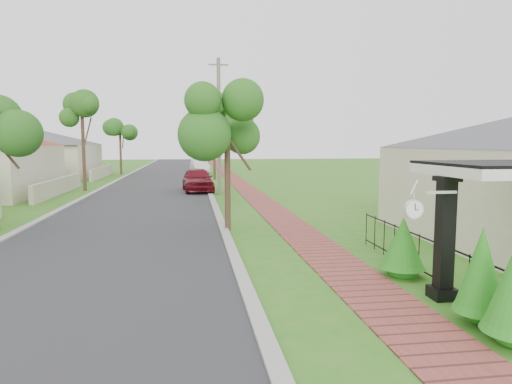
{
  "coord_description": "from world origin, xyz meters",
  "views": [
    {
      "loc": [
        -0.5,
        -9.41,
        3.17
      ],
      "look_at": [
        1.69,
        5.9,
        1.5
      ],
      "focal_mm": 32.0,
      "sensor_mm": 36.0,
      "label": 1
    }
  ],
  "objects": [
    {
      "name": "ground",
      "position": [
        0.0,
        0.0,
        0.0
      ],
      "size": [
        160.0,
        160.0,
        0.0
      ],
      "primitive_type": "plane",
      "color": "#2F721B",
      "rests_on": "ground"
    },
    {
      "name": "sidewalk",
      "position": [
        3.25,
        20.0,
        0.0
      ],
      "size": [
        1.5,
        120.0,
        0.03
      ],
      "primitive_type": "cube",
      "color": "#99453D",
      "rests_on": "ground"
    },
    {
      "name": "hedge_row",
      "position": [
        4.45,
        -1.62,
        0.79
      ],
      "size": [
        0.93,
        4.73,
        1.85
      ],
      "color": "#1C6915",
      "rests_on": "ground"
    },
    {
      "name": "station_clock",
      "position": [
        3.7,
        -1.4,
        1.95
      ],
      "size": [
        1.04,
        0.13,
        0.53
      ],
      "color": "silver",
      "rests_on": "ground"
    },
    {
      "name": "street_trees",
      "position": [
        -2.87,
        26.84,
        4.54
      ],
      "size": [
        10.7,
        37.65,
        5.89
      ],
      "color": "#382619",
      "rests_on": "ground"
    },
    {
      "name": "parked_car_red",
      "position": [
        -0.09,
        20.47,
        0.78
      ],
      "size": [
        2.18,
        4.69,
        1.56
      ],
      "primitive_type": "imported",
      "rotation": [
        0.0,
        0.0,
        0.08
      ],
      "color": "maroon",
      "rests_on": "ground"
    },
    {
      "name": "kerb_left",
      "position": [
        -6.65,
        20.0,
        0.0
      ],
      "size": [
        0.3,
        120.0,
        0.1
      ],
      "primitive_type": "cube",
      "color": "#9E9E99",
      "rests_on": "ground"
    },
    {
      "name": "near_tree",
      "position": [
        0.8,
        7.0,
        3.82
      ],
      "size": [
        1.87,
        1.87,
        4.81
      ],
      "color": "#382619",
      "rests_on": "ground"
    },
    {
      "name": "utility_pole",
      "position": [
        1.22,
        18.62,
        4.18
      ],
      "size": [
        1.2,
        0.24,
        8.23
      ],
      "color": "#716758",
      "rests_on": "ground"
    },
    {
      "name": "far_house_grey",
      "position": [
        -14.97,
        34.0,
        2.34
      ],
      "size": [
        15.56,
        15.56,
        4.6
      ],
      "color": "beige",
      "rests_on": "ground"
    },
    {
      "name": "road",
      "position": [
        -3.0,
        20.0,
        0.0
      ],
      "size": [
        7.0,
        120.0,
        0.02
      ],
      "primitive_type": "cube",
      "color": "#28282B",
      "rests_on": "ground"
    },
    {
      "name": "kerb_right",
      "position": [
        0.65,
        20.0,
        0.0
      ],
      "size": [
        0.3,
        120.0,
        0.1
      ],
      "primitive_type": "cube",
      "color": "#9E9E99",
      "rests_on": "ground"
    },
    {
      "name": "parked_car_white",
      "position": [
        0.4,
        37.6,
        0.73
      ],
      "size": [
        2.06,
        4.6,
        1.46
      ],
      "primitive_type": "imported",
      "rotation": [
        0.0,
        0.0,
        0.12
      ],
      "color": "white",
      "rests_on": "ground"
    },
    {
      "name": "porch_post",
      "position": [
        4.55,
        -1.0,
        1.12
      ],
      "size": [
        0.48,
        0.48,
        2.52
      ],
      "color": "black",
      "rests_on": "ground"
    },
    {
      "name": "picket_fence",
      "position": [
        4.9,
        -0.0,
        0.53
      ],
      "size": [
        0.03,
        8.02,
        1.0
      ],
      "color": "black",
      "rests_on": "ground"
    }
  ]
}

